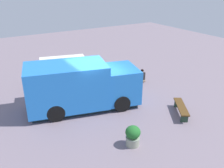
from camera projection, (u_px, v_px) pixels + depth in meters
ground_plane at (97, 105)px, 13.10m from camera, size 40.00×40.00×0.00m
food_truck at (81, 87)px, 12.38m from camera, size 3.87×5.95×2.43m
person_customer at (141, 77)px, 15.92m from camera, size 0.48×0.79×0.86m
planter_flowering_near at (40, 79)px, 15.19m from camera, size 0.69×0.69×0.87m
planter_flowering_far at (133, 135)px, 9.73m from camera, size 0.61×0.61×0.87m
planter_flowering_side at (122, 74)px, 16.05m from camera, size 0.67×0.67×0.84m
plaza_bench at (181, 108)px, 12.04m from camera, size 1.77×1.35×0.46m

